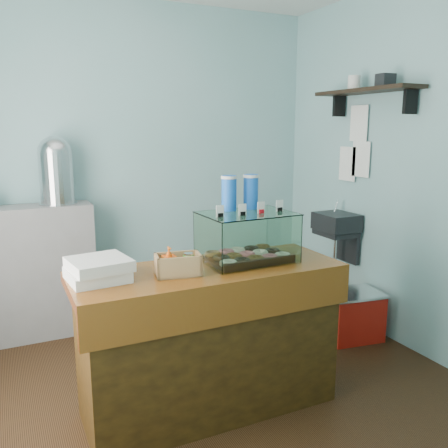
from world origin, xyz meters
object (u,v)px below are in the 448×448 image
coffee_urn (56,169)px  red_cooler (352,315)px  display_case (245,234)px  counter (209,338)px

coffee_urn → red_cooler: bearing=-29.4°
display_case → red_cooler: bearing=13.5°
display_case → coffee_urn: 1.80m
counter → coffee_urn: size_ratio=2.90×
counter → red_cooler: size_ratio=3.19×
counter → red_cooler: (1.46, 0.40, -0.26)m
display_case → red_cooler: (1.17, 0.32, -0.86)m
counter → coffee_urn: 1.95m
coffee_urn → red_cooler: 2.70m
display_case → coffee_urn: bearing=120.4°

